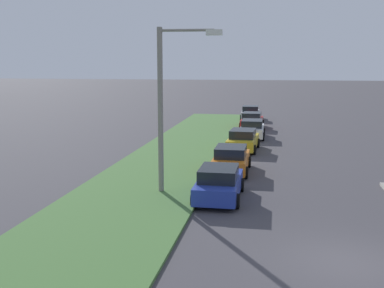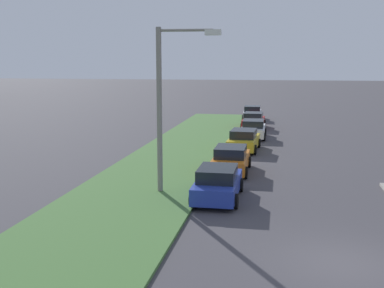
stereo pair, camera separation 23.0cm
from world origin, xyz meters
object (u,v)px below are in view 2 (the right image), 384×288
(parked_car_white, at_px, (253,129))
(parked_car_red, at_px, (254,121))
(parked_car_silver, at_px, (252,113))
(streetlight, at_px, (167,98))
(parked_car_blue, at_px, (218,183))
(parked_car_orange, at_px, (231,160))
(parked_car_yellow, at_px, (244,140))

(parked_car_white, relative_size, parked_car_red, 0.99)
(parked_car_silver, height_order, streetlight, streetlight)
(parked_car_white, distance_m, parked_car_silver, 12.45)
(parked_car_blue, bearing_deg, parked_car_silver, 0.39)
(parked_car_white, bearing_deg, streetlight, 169.85)
(parked_car_orange, relative_size, parked_car_silver, 0.99)
(parked_car_orange, bearing_deg, parked_car_white, -2.32)
(parked_car_blue, relative_size, parked_car_red, 0.99)
(parked_car_silver, bearing_deg, parked_car_blue, 178.94)
(parked_car_yellow, bearing_deg, streetlight, 170.29)
(parked_car_blue, height_order, streetlight, streetlight)
(parked_car_blue, bearing_deg, parked_car_orange, -0.47)
(parked_car_white, height_order, streetlight, streetlight)
(parked_car_silver, distance_m, streetlight, 29.93)
(parked_car_blue, relative_size, parked_car_silver, 0.99)
(parked_car_blue, relative_size, parked_car_orange, 1.00)
(parked_car_blue, relative_size, parked_car_white, 1.00)
(parked_car_orange, height_order, parked_car_white, same)
(parked_car_orange, bearing_deg, parked_car_red, -0.61)
(parked_car_blue, xyz_separation_m, parked_car_red, (23.40, -0.30, 0.00))
(parked_car_yellow, relative_size, parked_car_silver, 1.01)
(parked_car_yellow, height_order, parked_car_red, same)
(parked_car_red, height_order, streetlight, streetlight)
(streetlight, bearing_deg, parked_car_white, -9.80)
(parked_car_red, bearing_deg, parked_car_silver, 5.95)
(parked_car_yellow, height_order, parked_car_white, same)
(parked_car_yellow, bearing_deg, parked_car_silver, 4.47)
(parked_car_white, bearing_deg, parked_car_silver, 3.21)
(parked_car_blue, bearing_deg, parked_car_yellow, -1.14)
(parked_car_orange, distance_m, parked_car_white, 12.40)
(parked_car_blue, xyz_separation_m, streetlight, (0.50, 2.38, 3.67))
(parked_car_red, bearing_deg, parked_car_orange, -178.98)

